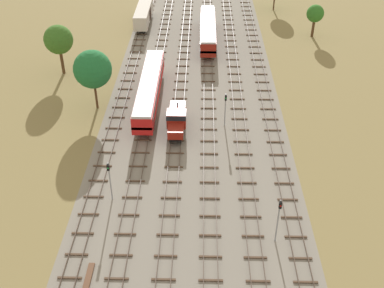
% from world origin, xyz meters
% --- Properties ---
extents(ground_plane, '(480.00, 480.00, 0.00)m').
position_xyz_m(ground_plane, '(0.00, 56.00, 0.00)').
color(ground_plane, olive).
extents(ballast_bed, '(26.95, 176.00, 0.01)m').
position_xyz_m(ballast_bed, '(0.00, 56.00, 0.00)').
color(ballast_bed, gray).
rests_on(ballast_bed, ground).
extents(track_far_left, '(2.40, 126.00, 0.29)m').
position_xyz_m(track_far_left, '(-11.48, 57.00, 0.14)').
color(track_far_left, '#47382D').
rests_on(track_far_left, ground).
extents(track_left, '(2.40, 126.00, 0.29)m').
position_xyz_m(track_left, '(-6.89, 57.00, 0.14)').
color(track_left, '#47382D').
rests_on(track_left, ground).
extents(track_centre_left, '(2.40, 126.00, 0.29)m').
position_xyz_m(track_centre_left, '(-2.30, 57.00, 0.14)').
color(track_centre_left, '#47382D').
rests_on(track_centre_left, ground).
extents(track_centre, '(2.40, 126.00, 0.29)m').
position_xyz_m(track_centre, '(2.30, 57.00, 0.14)').
color(track_centre, '#47382D').
rests_on(track_centre, ground).
extents(track_centre_right, '(2.40, 126.00, 0.29)m').
position_xyz_m(track_centre_right, '(6.89, 57.00, 0.14)').
color(track_centre_right, '#47382D').
rests_on(track_centre_right, ground).
extents(track_right, '(2.40, 126.00, 0.29)m').
position_xyz_m(track_right, '(11.48, 57.00, 0.14)').
color(track_right, '#47382D').
rests_on(track_right, ground).
extents(shunter_loco_centre_left_nearest, '(2.74, 8.46, 3.10)m').
position_xyz_m(shunter_loco_centre_left_nearest, '(-2.30, 40.14, 2.01)').
color(shunter_loco_centre_left_nearest, maroon).
rests_on(shunter_loco_centre_left_nearest, ground).
extents(passenger_coach_left_near, '(2.96, 22.00, 3.80)m').
position_xyz_m(passenger_coach_left_near, '(-6.89, 48.12, 2.61)').
color(passenger_coach_left_near, red).
rests_on(passenger_coach_left_near, ground).
extents(diesel_railcar_centre_mid, '(2.96, 20.50, 3.80)m').
position_xyz_m(diesel_railcar_centre_mid, '(2.30, 72.81, 2.60)').
color(diesel_railcar_centre_mid, maroon).
rests_on(diesel_railcar_centre_mid, ground).
extents(freight_boxcar_far_left_midfar, '(2.87, 14.00, 3.60)m').
position_xyz_m(freight_boxcar_far_left_midfar, '(-11.47, 82.30, 2.45)').
color(freight_boxcar_far_left_midfar, beige).
rests_on(freight_boxcar_far_left_midfar, ground).
extents(signal_post_nearest, '(0.28, 0.47, 5.34)m').
position_xyz_m(signal_post_nearest, '(-9.18, 25.13, 3.39)').
color(signal_post_nearest, gray).
rests_on(signal_post_nearest, ground).
extents(signal_post_near, '(0.28, 0.47, 5.73)m').
position_xyz_m(signal_post_near, '(9.18, 18.88, 3.62)').
color(signal_post_near, gray).
rests_on(signal_post_near, ground).
extents(signal_post_mid, '(0.28, 0.47, 5.17)m').
position_xyz_m(signal_post_mid, '(4.59, 41.68, 3.30)').
color(signal_post_mid, gray).
rests_on(signal_post_mid, ground).
extents(lineside_tree_0, '(3.46, 3.46, 6.57)m').
position_xyz_m(lineside_tree_0, '(23.72, 76.21, 4.76)').
color(lineside_tree_0, '#4C331E').
rests_on(lineside_tree_0, ground).
extents(lineside_tree_2, '(4.92, 4.92, 8.71)m').
position_xyz_m(lineside_tree_2, '(-23.08, 58.22, 6.21)').
color(lineside_tree_2, '#4C331E').
rests_on(lineside_tree_2, ground).
extents(lineside_tree_3, '(5.70, 5.70, 9.42)m').
position_xyz_m(lineside_tree_3, '(-14.91, 46.35, 6.55)').
color(lineside_tree_3, '#4C331E').
rests_on(lineside_tree_3, ground).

